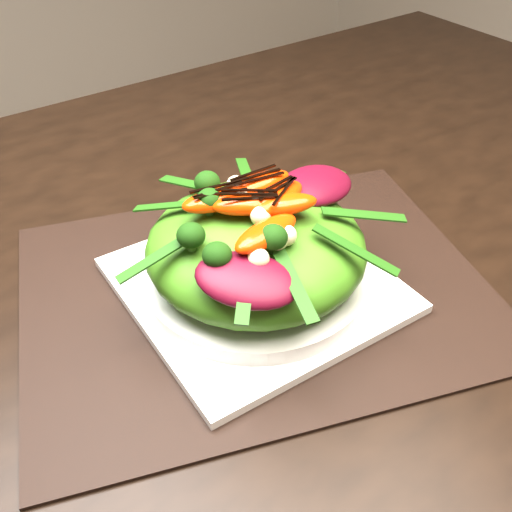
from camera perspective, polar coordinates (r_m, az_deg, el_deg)
dining_table at (r=0.65m, az=-4.00°, el=-0.90°), size 1.60×0.90×0.75m
placemat at (r=0.58m, az=0.00°, el=-3.19°), size 0.52×0.46×0.00m
plate_base at (r=0.58m, az=0.00°, el=-2.73°), size 0.24×0.24×0.01m
salad_bowl at (r=0.57m, az=0.00°, el=-1.79°), size 0.28×0.28×0.02m
lettuce_mound at (r=0.55m, az=0.00°, el=0.86°), size 0.21×0.21×0.08m
radicchio_leaf at (r=0.58m, az=5.72°, el=6.71°), size 0.09×0.06×0.02m
orange_segment at (r=0.53m, az=-1.49°, el=4.98°), size 0.07×0.04×0.02m
broccoli_floret at (r=0.51m, az=-8.28°, el=3.14°), size 0.04×0.04×0.03m
macadamia_nut at (r=0.52m, az=6.03°, el=3.54°), size 0.02×0.02×0.02m
balsamic_drizzle at (r=0.52m, az=-1.50°, el=5.85°), size 0.04×0.01×0.00m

